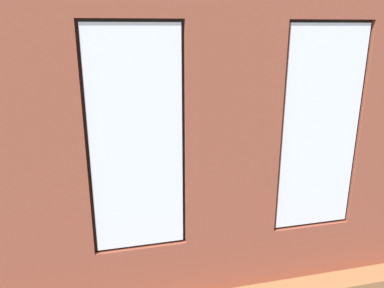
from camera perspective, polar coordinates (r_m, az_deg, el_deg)
The scene contains 17 objects.
ground_plane at distance 6.81m, azimuth -1.53°, elevation -7.95°, with size 7.22×5.87×0.10m, color #99663D.
brick_wall_with_windows at distance 3.91m, azimuth 6.04°, elevation -1.75°, with size 6.62×0.30×3.24m.
couch_by_window at distance 4.86m, azimuth -7.39°, elevation -14.22°, with size 2.07×0.87×0.80m.
couch_left at distance 7.70m, azimuth 17.62°, elevation -2.71°, with size 0.96×1.99×0.80m.
coffee_table at distance 7.14m, azimuth 0.01°, elevation -3.09°, with size 1.37×0.81×0.42m.
cup_ceramic at distance 7.02m, azimuth 1.05°, elevation -2.58°, with size 0.09×0.09×0.10m, color silver.
candle_jar at distance 7.11m, azimuth 0.01°, elevation -2.33°, with size 0.08×0.08×0.10m, color #B7333D.
table_plant_small at distance 7.30m, azimuth 2.62°, elevation -1.25°, with size 0.13×0.13×0.21m.
remote_black at distance 7.18m, azimuth -1.51°, elevation -2.47°, with size 0.05×0.17×0.02m, color black.
media_console at distance 7.28m, azimuth -26.07°, elevation -5.65°, with size 1.19×0.42×0.47m, color black.
tv_flatscreen at distance 7.09m, azimuth -26.70°, elevation -1.10°, with size 1.06×0.20×0.74m.
papasan_chair at distance 8.24m, azimuth -4.93°, elevation 0.24°, with size 1.12×1.12×0.70m.
potted_plant_by_left_couch at distance 8.69m, azimuth 10.67°, elevation 0.57°, with size 0.38×0.38×0.62m.
potted_plant_corner_near_left at distance 9.18m, azimuth 12.97°, elevation 3.32°, with size 0.67×0.67×1.12m.
potted_plant_foreground_right at distance 8.37m, azimuth -22.51°, elevation -0.15°, with size 0.81×0.85×1.12m.
potted_plant_between_couches at distance 5.09m, azimuth 9.48°, elevation -9.16°, with size 0.67×0.71×1.37m.
potted_plant_near_tv at distance 6.08m, azimuth -23.44°, elevation -5.92°, with size 0.60×0.60×0.95m.
Camera 1 is at (1.25, 6.04, 2.86)m, focal length 35.00 mm.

